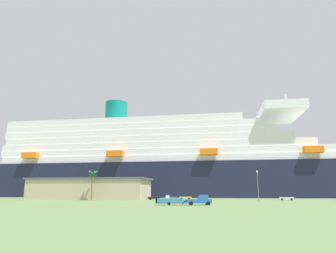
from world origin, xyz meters
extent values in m
plane|color=#567042|center=(0.00, 30.00, 0.00)|extent=(600.00, 600.00, 0.00)
cube|color=#191E38|center=(-10.83, 65.95, 8.32)|extent=(191.99, 36.42, 16.65)
cylinder|color=#191E38|center=(-106.60, 67.23, 8.32)|extent=(34.32, 34.32, 16.65)
cube|color=white|center=(-10.83, 65.95, 18.28)|extent=(168.97, 33.41, 3.26)
cube|color=white|center=(-14.66, 66.01, 21.54)|extent=(163.56, 32.56, 3.26)
cube|color=white|center=(-18.49, 66.06, 24.81)|extent=(155.86, 31.88, 3.26)
cube|color=white|center=(-22.32, 66.11, 28.07)|extent=(144.98, 31.24, 3.26)
cube|color=white|center=(-26.15, 66.16, 31.33)|extent=(139.44, 30.77, 3.26)
cube|color=white|center=(-29.98, 66.21, 34.60)|extent=(131.32, 30.09, 3.26)
cube|color=white|center=(-33.81, 66.26, 37.86)|extent=(123.47, 29.63, 3.26)
cube|color=white|center=(46.63, 65.19, 41.49)|extent=(19.65, 37.51, 4.00)
cylinder|color=#0C7266|center=(-39.56, 66.34, 45.44)|extent=(12.35, 12.35, 11.91)
cylinder|color=silver|center=(50.46, 65.14, 45.49)|extent=(0.80, 0.80, 12.00)
cube|color=orange|center=(-78.10, 49.24, 20.56)|extent=(8.04, 3.31, 2.80)
cube|color=orange|center=(-33.41, 48.64, 20.56)|extent=(8.04, 3.31, 2.80)
cube|color=orange|center=(11.28, 48.05, 20.56)|extent=(8.04, 3.31, 2.80)
cube|color=orange|center=(55.98, 47.45, 20.56)|extent=(8.04, 3.31, 2.80)
cube|color=#B7A88C|center=(-32.74, 20.08, 3.58)|extent=(42.57, 18.24, 7.16)
cube|color=#4C4C51|center=(-32.74, 20.08, 7.46)|extent=(44.27, 18.97, 0.60)
cube|color=#2659A5|center=(10.09, -21.08, 0.85)|extent=(5.86, 2.95, 0.90)
cube|color=#2659A5|center=(11.08, -20.90, 1.75)|extent=(2.31, 2.17, 0.90)
cube|color=#26333F|center=(11.74, -20.79, 1.66)|extent=(0.39, 1.67, 0.63)
cylinder|color=black|center=(11.84, -19.75, 0.40)|extent=(0.84, 0.42, 0.80)
cylinder|color=black|center=(12.19, -21.72, 0.40)|extent=(0.84, 0.42, 0.80)
cylinder|color=black|center=(8.15, -20.41, 0.40)|extent=(0.84, 0.42, 0.80)
cylinder|color=black|center=(8.50, -22.38, 0.40)|extent=(0.84, 0.42, 0.80)
cube|color=#595960|center=(3.82, -22.20, 0.47)|extent=(6.55, 2.89, 0.16)
cube|color=#595960|center=(7.51, -21.54, 0.47)|extent=(2.06, 0.48, 0.10)
cylinder|color=black|center=(3.37, -21.26, 0.32)|extent=(0.67, 0.33, 0.64)
cylinder|color=black|center=(3.72, -23.23, 0.32)|extent=(0.67, 0.33, 0.64)
cube|color=teal|center=(3.82, -22.20, 1.00)|extent=(6.02, 2.98, 0.90)
cone|color=teal|center=(7.05, -21.62, 1.00)|extent=(1.50, 1.98, 1.80)
cube|color=silver|center=(3.26, -22.30, 1.80)|extent=(0.96, 1.12, 0.70)
cube|color=black|center=(0.79, -22.74, 1.00)|extent=(0.44, 0.56, 1.10)
cylinder|color=brown|center=(-27.25, 8.11, 4.24)|extent=(0.49, 0.49, 8.48)
cone|color=#195923|center=(-26.85, 8.16, 8.58)|extent=(1.13, 3.45, 2.48)
cone|color=#195923|center=(-27.05, 8.46, 8.58)|extent=(3.38, 2.36, 2.19)
cone|color=#195923|center=(-27.40, 8.48, 8.58)|extent=(3.17, 1.84, 2.86)
cone|color=#195923|center=(-27.65, 8.12, 8.58)|extent=(0.79, 3.49, 2.27)
cone|color=#195923|center=(-27.43, 7.76, 8.58)|extent=(3.47, 2.28, 1.99)
cone|color=#195923|center=(-27.01, 7.79, 8.58)|extent=(3.05, 2.48, 2.70)
sphere|color=#195923|center=(-27.25, 8.11, 8.48)|extent=(1.10, 1.10, 1.10)
cylinder|color=slate|center=(26.07, 2.47, 4.20)|extent=(0.20, 0.20, 8.41)
sphere|color=#F9F2CC|center=(26.07, 2.47, 8.66)|extent=(0.56, 0.56, 0.56)
cube|color=black|center=(-8.19, 19.14, 0.68)|extent=(4.29, 2.08, 0.70)
cube|color=#1E232D|center=(-7.98, 19.15, 1.31)|extent=(2.42, 1.82, 0.55)
cylinder|color=black|center=(-9.55, 18.13, 0.33)|extent=(0.67, 0.24, 0.66)
cylinder|color=black|center=(-9.61, 20.07, 0.33)|extent=(0.67, 0.24, 0.66)
cylinder|color=black|center=(-6.76, 18.21, 0.33)|extent=(0.67, 0.24, 0.66)
cylinder|color=black|center=(-6.82, 20.16, 0.33)|extent=(0.67, 0.24, 0.66)
cube|color=white|center=(37.34, 18.93, 0.68)|extent=(4.82, 2.71, 0.70)
cube|color=#1E232D|center=(37.11, 18.97, 1.31)|extent=(2.82, 2.15, 0.55)
cylinder|color=black|center=(38.99, 19.57, 0.33)|extent=(0.69, 0.34, 0.66)
cylinder|color=black|center=(38.63, 17.72, 0.33)|extent=(0.69, 0.34, 0.66)
cylinder|color=black|center=(36.04, 20.14, 0.33)|extent=(0.69, 0.34, 0.66)
cylinder|color=black|center=(35.69, 18.29, 0.33)|extent=(0.69, 0.34, 0.66)
cube|color=#2D723F|center=(-1.75, 16.62, 0.68)|extent=(5.00, 2.73, 0.70)
cube|color=#1E232D|center=(-1.98, 16.58, 1.31)|extent=(2.92, 2.14, 0.55)
cylinder|color=black|center=(-0.40, 17.83, 0.33)|extent=(0.69, 0.34, 0.66)
cylinder|color=black|center=(-0.04, 16.03, 0.33)|extent=(0.69, 0.34, 0.66)
cylinder|color=black|center=(-3.46, 17.22, 0.33)|extent=(0.69, 0.34, 0.66)
cylinder|color=black|center=(-3.10, 15.41, 0.33)|extent=(0.69, 0.34, 0.66)
cube|color=yellow|center=(2.84, 21.90, 0.68)|extent=(4.33, 1.90, 0.70)
cube|color=#1E232D|center=(2.63, 21.90, 1.31)|extent=(2.44, 1.68, 0.55)
cylinder|color=black|center=(4.28, 22.77, 0.33)|extent=(0.66, 0.24, 0.66)
cylinder|color=black|center=(4.24, 20.96, 0.33)|extent=(0.66, 0.24, 0.66)
cylinder|color=black|center=(1.45, 22.83, 0.33)|extent=(0.66, 0.24, 0.66)
cylinder|color=black|center=(1.41, 21.03, 0.33)|extent=(0.66, 0.24, 0.66)
camera|label=1|loc=(13.99, -90.52, 3.07)|focal=32.41mm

